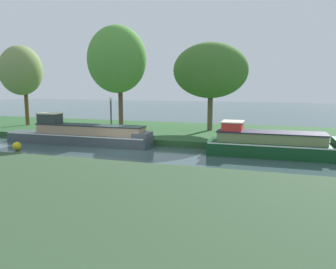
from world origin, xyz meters
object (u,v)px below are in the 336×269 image
(lamp_post, at_px, (111,111))
(mooring_post_near, at_px, (226,136))
(willow_tree_centre, at_px, (117,60))
(channel_buoy, at_px, (17,146))
(willow_tree_left, at_px, (21,71))
(slate_barge, at_px, (81,135))
(forest_narrowboat, at_px, (275,144))
(willow_tree_right, at_px, (210,71))

(lamp_post, xyz_separation_m, mooring_post_near, (8.03, -0.71, -1.27))
(willow_tree_centre, distance_m, channel_buoy, 9.51)
(mooring_post_near, bearing_deg, willow_tree_centre, 160.63)
(mooring_post_near, bearing_deg, willow_tree_left, 169.39)
(willow_tree_centre, height_order, mooring_post_near, willow_tree_centre)
(channel_buoy, bearing_deg, willow_tree_left, 128.53)
(slate_barge, xyz_separation_m, willow_tree_centre, (0.65, 4.16, 5.07))
(lamp_post, distance_m, mooring_post_near, 8.16)
(slate_barge, height_order, lamp_post, lamp_post)
(forest_narrowboat, relative_size, willow_tree_centre, 0.95)
(slate_barge, bearing_deg, willow_tree_left, 152.10)
(forest_narrowboat, height_order, mooring_post_near, forest_narrowboat)
(mooring_post_near, bearing_deg, channel_buoy, -160.80)
(willow_tree_left, xyz_separation_m, lamp_post, (9.64, -2.60, -2.94))
(forest_narrowboat, xyz_separation_m, willow_tree_left, (-20.46, 4.42, 4.37))
(willow_tree_right, distance_m, channel_buoy, 14.09)
(slate_barge, distance_m, lamp_post, 2.66)
(forest_narrowboat, distance_m, willow_tree_left, 21.39)
(forest_narrowboat, bearing_deg, willow_tree_centre, 160.05)
(lamp_post, bearing_deg, mooring_post_near, -5.08)
(forest_narrowboat, xyz_separation_m, willow_tree_right, (-4.76, 6.01, 4.24))
(forest_narrowboat, xyz_separation_m, lamp_post, (-10.82, 1.83, 1.43))
(willow_tree_left, height_order, mooring_post_near, willow_tree_left)
(slate_barge, distance_m, forest_narrowboat, 12.11)
(willow_tree_left, height_order, channel_buoy, willow_tree_left)
(forest_narrowboat, distance_m, lamp_post, 11.07)
(forest_narrowboat, relative_size, lamp_post, 2.83)
(mooring_post_near, relative_size, channel_buoy, 1.61)
(lamp_post, bearing_deg, willow_tree_right, 34.60)
(willow_tree_centre, xyz_separation_m, lamp_post, (0.63, -2.33, -3.63))
(slate_barge, relative_size, forest_narrowboat, 1.36)
(willow_tree_centre, xyz_separation_m, willow_tree_right, (6.70, 1.85, -0.81))
(forest_narrowboat, height_order, lamp_post, lamp_post)
(slate_barge, bearing_deg, channel_buoy, -129.37)
(slate_barge, bearing_deg, willow_tree_centre, 81.05)
(willow_tree_right, height_order, mooring_post_near, willow_tree_right)
(willow_tree_centre, bearing_deg, mooring_post_near, -19.37)
(willow_tree_right, xyz_separation_m, lamp_post, (-6.06, -4.18, -2.82))
(slate_barge, bearing_deg, forest_narrowboat, 0.00)
(willow_tree_left, relative_size, lamp_post, 2.56)
(willow_tree_right, relative_size, mooring_post_near, 8.16)
(mooring_post_near, bearing_deg, slate_barge, -173.20)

